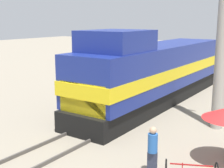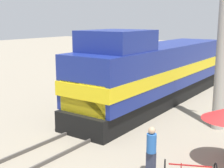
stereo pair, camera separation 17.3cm
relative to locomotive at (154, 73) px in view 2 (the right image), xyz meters
The scene contains 5 objects.
ground_plane 5.19m from the locomotive, 90.00° to the right, with size 120.00×120.00×0.00m, color gray.
rail_near 5.21m from the locomotive, 98.53° to the right, with size 0.08×42.89×0.15m, color #4C4742.
rail_far 5.21m from the locomotive, 81.47° to the right, with size 0.08×42.89×0.15m, color #4C4742.
locomotive is the anchor object (origin of this frame).
person_bystander 9.53m from the locomotive, 62.76° to the right, with size 0.34×0.34×1.76m.
Camera 2 is at (9.02, -12.59, 5.35)m, focal length 50.00 mm.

